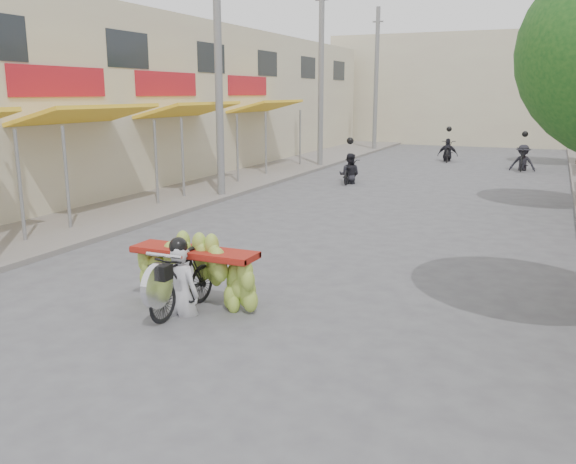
# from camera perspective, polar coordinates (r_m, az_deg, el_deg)

# --- Properties ---
(ground) EXTENTS (120.00, 120.00, 0.00)m
(ground) POSITION_cam_1_polar(r_m,az_deg,el_deg) (7.33, -16.27, -14.46)
(ground) COLOR #58585D
(ground) RESTS_ON ground
(sidewalk_left) EXTENTS (4.00, 60.00, 0.12)m
(sidewalk_left) POSITION_cam_1_polar(r_m,az_deg,el_deg) (23.14, -6.00, 4.76)
(sidewalk_left) COLOR slate
(sidewalk_left) RESTS_ON ground
(shophouse_row_left) EXTENTS (9.77, 40.00, 6.00)m
(shophouse_row_left) POSITION_cam_1_polar(r_m,az_deg,el_deg) (24.96, -17.59, 11.61)
(shophouse_row_left) COLOR beige
(shophouse_row_left) RESTS_ON ground
(far_building) EXTENTS (20.00, 6.00, 7.00)m
(far_building) POSITION_cam_1_polar(r_m,az_deg,el_deg) (43.14, 18.26, 12.53)
(far_building) COLOR beige
(far_building) RESTS_ON ground
(utility_pole_mid) EXTENTS (0.60, 0.24, 8.00)m
(utility_pole_mid) POSITION_cam_1_polar(r_m,az_deg,el_deg) (19.52, -6.53, 14.93)
(utility_pole_mid) COLOR slate
(utility_pole_mid) RESTS_ON ground
(utility_pole_far) EXTENTS (0.60, 0.24, 8.00)m
(utility_pole_far) POSITION_cam_1_polar(r_m,az_deg,el_deg) (27.69, 3.10, 14.37)
(utility_pole_far) COLOR slate
(utility_pole_far) RESTS_ON ground
(utility_pole_back) EXTENTS (0.60, 0.24, 8.00)m
(utility_pole_back) POSITION_cam_1_polar(r_m,az_deg,el_deg) (36.25, 8.25, 13.91)
(utility_pole_back) COLOR slate
(utility_pole_back) RESTS_ON ground
(banana_motorbike) EXTENTS (2.20, 1.83, 2.01)m
(banana_motorbike) POSITION_cam_1_polar(r_m,az_deg,el_deg) (9.50, -9.42, -3.32)
(banana_motorbike) COLOR black
(banana_motorbike) RESTS_ON ground
(bg_motorbike_a) EXTENTS (0.83, 1.55, 1.95)m
(bg_motorbike_a) POSITION_cam_1_polar(r_m,az_deg,el_deg) (22.86, 5.79, 6.44)
(bg_motorbike_a) COLOR black
(bg_motorbike_a) RESTS_ON ground
(bg_motorbike_b) EXTENTS (1.08, 1.87, 1.95)m
(bg_motorbike_b) POSITION_cam_1_polar(r_m,az_deg,el_deg) (28.37, 21.18, 7.02)
(bg_motorbike_b) COLOR black
(bg_motorbike_b) RESTS_ON ground
(bg_motorbike_c) EXTENTS (1.02, 1.78, 1.95)m
(bg_motorbike_c) POSITION_cam_1_polar(r_m,az_deg,el_deg) (31.19, 14.76, 7.83)
(bg_motorbike_c) COLOR black
(bg_motorbike_c) RESTS_ON ground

